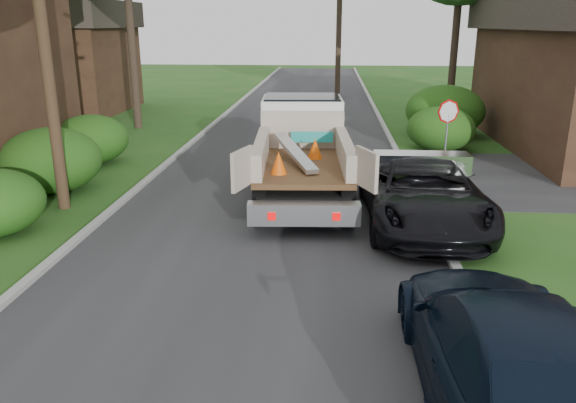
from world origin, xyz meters
The scene contains 14 objects.
ground centered at (0.00, 0.00, 0.00)m, with size 120.00×120.00×0.00m, color #1D4E16.
road centered at (0.00, 10.00, 0.00)m, with size 8.00×90.00×0.02m, color #28282B.
curb_left centered at (-4.10, 10.00, 0.06)m, with size 0.20×90.00×0.12m, color #9E9E99.
curb_right centered at (4.10, 10.00, 0.06)m, with size 0.20×90.00×0.12m, color #9E9E99.
stop_sign centered at (5.20, 9.00, 1.78)m, with size 0.71×0.32×2.48m.
utility_pole centered at (-5.48, 4.98, 5.17)m, with size 2.42×1.25×10.00m.
house_left_far centered at (-13.50, 22.00, 3.05)m, with size 7.56×7.56×6.00m.
hedge_left_b centered at (-6.50, 6.50, 0.94)m, with size 2.86×2.86×1.87m, color #1B4810.
hedge_left_c centered at (-6.80, 10.00, 0.85)m, with size 2.60×2.60×1.70m, color #1B4810.
hedge_right_a centered at (5.80, 13.00, 0.85)m, with size 2.60×2.60×1.70m, color #1B4810.
hedge_right_b centered at (6.50, 16.00, 1.10)m, with size 3.38×3.38×2.21m, color #1B4810.
flatbed_truck centered at (0.74, 7.42, 1.40)m, with size 3.22×6.95×2.58m.
black_pickup centered at (3.80, 4.50, 0.82)m, with size 2.72×5.89×1.64m, color black.
navy_suv centered at (3.80, -2.50, 0.79)m, with size 2.21×5.44×1.58m, color black.
Camera 1 is at (1.52, -8.77, 4.69)m, focal length 35.00 mm.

